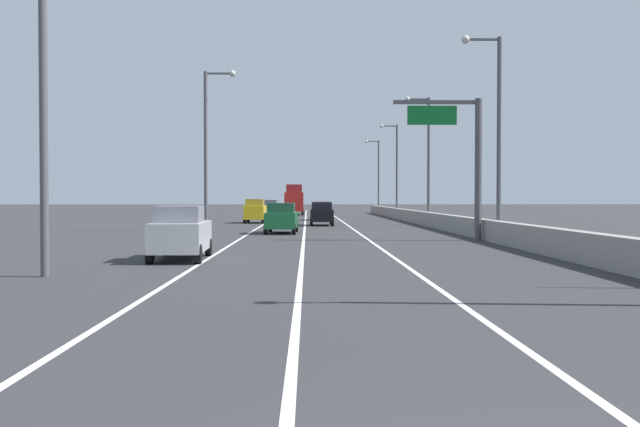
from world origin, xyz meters
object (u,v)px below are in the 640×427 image
(car_white_5, at_px, (322,210))
(box_truck, at_px, (294,201))
(car_black_2, at_px, (322,214))
(lamp_post_right_third, at_px, (426,152))
(lamp_post_left_near, at_px, (52,63))
(lamp_post_right_second, at_px, (495,124))
(car_green_0, at_px, (282,218))
(car_yellow_3, at_px, (255,211))
(lamp_post_left_mid, at_px, (209,140))
(lamp_post_right_fifth, at_px, (377,171))
(car_silver_4, at_px, (181,233))
(lamp_post_right_fourth, at_px, (395,164))
(car_gray_1, at_px, (270,208))
(overhead_sign_gantry, at_px, (464,151))

(car_white_5, xyz_separation_m, box_truck, (-3.26, 23.06, 0.86))
(car_black_2, bearing_deg, lamp_post_right_third, 15.09)
(lamp_post_left_near, xyz_separation_m, box_truck, (5.55, 73.93, -4.33))
(lamp_post_right_second, bearing_deg, car_green_0, 145.45)
(car_black_2, bearing_deg, car_yellow_3, 134.81)
(lamp_post_right_second, distance_m, lamp_post_left_mid, 19.54)
(lamp_post_right_fifth, xyz_separation_m, lamp_post_left_near, (-17.66, -85.28, 0.00))
(lamp_post_left_mid, bearing_deg, car_silver_4, -84.92)
(lamp_post_right_second, height_order, car_green_0, lamp_post_right_second)
(lamp_post_right_third, distance_m, lamp_post_left_near, 43.27)
(lamp_post_right_fourth, bearing_deg, car_white_5, -126.92)
(car_gray_1, distance_m, car_yellow_3, 22.79)
(lamp_post_left_near, height_order, car_black_2, lamp_post_left_near)
(overhead_sign_gantry, xyz_separation_m, lamp_post_left_near, (-15.61, -16.86, 1.43))
(car_gray_1, height_order, car_black_2, car_gray_1)
(lamp_post_right_third, bearing_deg, lamp_post_right_fourth, 89.57)
(lamp_post_right_fourth, distance_m, lamp_post_left_near, 64.87)
(car_silver_4, relative_size, box_truck, 0.45)
(lamp_post_right_second, xyz_separation_m, lamp_post_right_fourth, (0.33, 45.64, 0.00))
(lamp_post_right_fifth, xyz_separation_m, car_green_0, (-11.97, -60.53, -5.19))
(lamp_post_right_fifth, height_order, car_green_0, lamp_post_right_fifth)
(car_white_5, bearing_deg, overhead_sign_gantry, -78.69)
(lamp_post_left_mid, xyz_separation_m, box_truck, (4.80, 46.54, -4.33))
(car_silver_4, distance_m, box_truck, 68.49)
(car_black_2, bearing_deg, car_silver_4, -100.33)
(lamp_post_right_fourth, height_order, lamp_post_right_fifth, same)
(lamp_post_right_second, relative_size, lamp_post_left_near, 1.00)
(car_white_5, height_order, box_truck, box_truck)
(car_silver_4, xyz_separation_m, box_truck, (2.85, 68.43, 0.84))
(lamp_post_right_fifth, distance_m, car_green_0, 61.92)
(car_green_0, bearing_deg, overhead_sign_gantry, -38.45)
(lamp_post_right_third, bearing_deg, car_black_2, -164.91)
(lamp_post_left_mid, height_order, box_truck, lamp_post_left_mid)
(lamp_post_left_near, relative_size, lamp_post_left_mid, 1.00)
(car_green_0, distance_m, car_gray_1, 41.24)
(lamp_post_left_near, relative_size, car_black_2, 2.54)
(lamp_post_right_fifth, relative_size, box_truck, 1.11)
(lamp_post_right_fifth, distance_m, car_gray_1, 24.97)
(car_green_0, xyz_separation_m, car_white_5, (3.13, 26.12, -0.00))
(lamp_post_right_third, bearing_deg, car_green_0, -128.07)
(car_white_5, bearing_deg, lamp_post_right_fifth, 75.58)
(overhead_sign_gantry, distance_m, car_gray_1, 50.80)
(car_green_0, xyz_separation_m, car_black_2, (2.80, 12.50, -0.02))
(lamp_post_right_fifth, bearing_deg, car_green_0, -101.19)
(lamp_post_right_third, xyz_separation_m, car_silver_4, (-14.66, -34.14, -5.17))
(lamp_post_left_near, relative_size, box_truck, 1.11)
(lamp_post_right_fifth, xyz_separation_m, car_black_2, (-9.18, -48.03, -5.21))
(lamp_post_right_third, distance_m, box_truck, 36.52)
(overhead_sign_gantry, distance_m, lamp_post_left_mid, 18.26)
(car_silver_4, bearing_deg, overhead_sign_gantry, 41.34)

